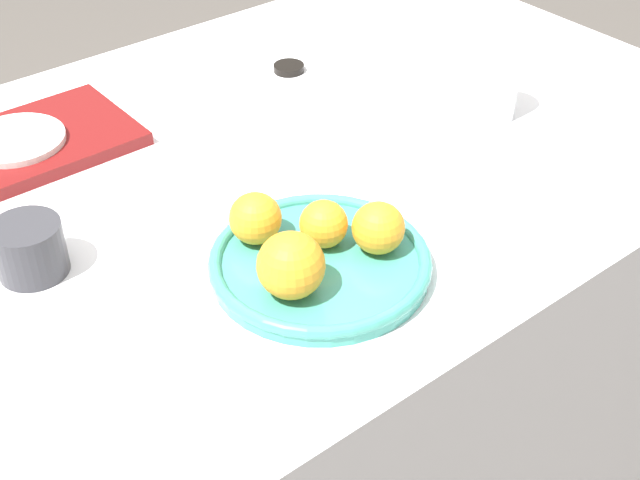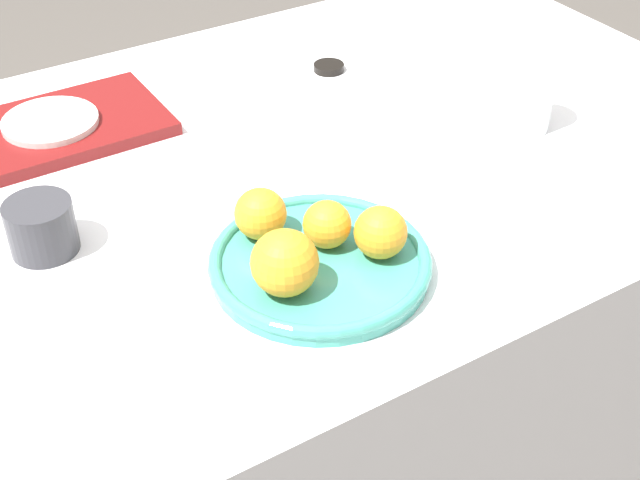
{
  "view_description": "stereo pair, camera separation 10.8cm",
  "coord_description": "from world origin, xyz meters",
  "px_view_note": "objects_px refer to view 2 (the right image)",
  "views": [
    {
      "loc": [
        -0.61,
        -0.92,
        1.43
      ],
      "look_at": [
        -0.07,
        -0.25,
        0.78
      ],
      "focal_mm": 50.0,
      "sensor_mm": 36.0,
      "label": 1
    },
    {
      "loc": [
        -0.52,
        -0.98,
        1.43
      ],
      "look_at": [
        -0.07,
        -0.25,
        0.78
      ],
      "focal_mm": 50.0,
      "sensor_mm": 36.0,
      "label": 2
    }
  ],
  "objects_px": {
    "orange_2": "(260,214)",
    "cup_1": "(41,227)",
    "orange_0": "(285,263)",
    "soy_dish": "(329,67)",
    "orange_1": "(327,224)",
    "fruit_platter": "(320,263)",
    "orange_3": "(381,232)",
    "serving_tray": "(52,130)",
    "side_plate": "(50,121)",
    "water_glass": "(529,93)"
  },
  "relations": [
    {
      "from": "orange_0",
      "to": "cup_1",
      "type": "distance_m",
      "value": 0.33
    },
    {
      "from": "orange_2",
      "to": "serving_tray",
      "type": "bearing_deg",
      "value": 108.5
    },
    {
      "from": "side_plate",
      "to": "soy_dish",
      "type": "xyz_separation_m",
      "value": [
        0.48,
        -0.04,
        -0.02
      ]
    },
    {
      "from": "water_glass",
      "to": "cup_1",
      "type": "xyz_separation_m",
      "value": [
        -0.74,
        0.09,
        -0.02
      ]
    },
    {
      "from": "serving_tray",
      "to": "side_plate",
      "type": "distance_m",
      "value": 0.01
    },
    {
      "from": "orange_0",
      "to": "serving_tray",
      "type": "xyz_separation_m",
      "value": [
        -0.11,
        0.52,
        -0.05
      ]
    },
    {
      "from": "orange_2",
      "to": "cup_1",
      "type": "bearing_deg",
      "value": 149.28
    },
    {
      "from": "orange_2",
      "to": "serving_tray",
      "type": "relative_size",
      "value": 0.19
    },
    {
      "from": "fruit_platter",
      "to": "orange_1",
      "type": "height_order",
      "value": "orange_1"
    },
    {
      "from": "fruit_platter",
      "to": "serving_tray",
      "type": "height_order",
      "value": "fruit_platter"
    },
    {
      "from": "soy_dish",
      "to": "side_plate",
      "type": "bearing_deg",
      "value": 175.62
    },
    {
      "from": "orange_0",
      "to": "cup_1",
      "type": "bearing_deg",
      "value": 130.09
    },
    {
      "from": "orange_3",
      "to": "orange_0",
      "type": "bearing_deg",
      "value": 178.98
    },
    {
      "from": "fruit_platter",
      "to": "orange_0",
      "type": "height_order",
      "value": "orange_0"
    },
    {
      "from": "orange_1",
      "to": "soy_dish",
      "type": "height_order",
      "value": "orange_1"
    },
    {
      "from": "orange_3",
      "to": "side_plate",
      "type": "relative_size",
      "value": 0.45
    },
    {
      "from": "orange_2",
      "to": "orange_3",
      "type": "relative_size",
      "value": 1.0
    },
    {
      "from": "fruit_platter",
      "to": "orange_0",
      "type": "distance_m",
      "value": 0.08
    },
    {
      "from": "soy_dish",
      "to": "serving_tray",
      "type": "bearing_deg",
      "value": 175.62
    },
    {
      "from": "serving_tray",
      "to": "cup_1",
      "type": "distance_m",
      "value": 0.29
    },
    {
      "from": "cup_1",
      "to": "soy_dish",
      "type": "relative_size",
      "value": 1.63
    },
    {
      "from": "cup_1",
      "to": "orange_1",
      "type": "bearing_deg",
      "value": -33.95
    },
    {
      "from": "orange_0",
      "to": "orange_1",
      "type": "xyz_separation_m",
      "value": [
        0.09,
        0.05,
        -0.01
      ]
    },
    {
      "from": "orange_2",
      "to": "soy_dish",
      "type": "relative_size",
      "value": 1.25
    },
    {
      "from": "orange_0",
      "to": "soy_dish",
      "type": "relative_size",
      "value": 1.52
    },
    {
      "from": "serving_tray",
      "to": "side_plate",
      "type": "xyz_separation_m",
      "value": [
        -0.0,
        -0.0,
        0.01
      ]
    },
    {
      "from": "orange_0",
      "to": "cup_1",
      "type": "relative_size",
      "value": 0.93
    },
    {
      "from": "cup_1",
      "to": "soy_dish",
      "type": "xyz_separation_m",
      "value": [
        0.58,
        0.24,
        -0.03
      ]
    },
    {
      "from": "side_plate",
      "to": "cup_1",
      "type": "relative_size",
      "value": 1.68
    },
    {
      "from": "fruit_platter",
      "to": "serving_tray",
      "type": "bearing_deg",
      "value": 109.38
    },
    {
      "from": "orange_1",
      "to": "serving_tray",
      "type": "xyz_separation_m",
      "value": [
        -0.2,
        0.48,
        -0.04
      ]
    },
    {
      "from": "orange_1",
      "to": "soy_dish",
      "type": "bearing_deg",
      "value": 57.48
    },
    {
      "from": "water_glass",
      "to": "serving_tray",
      "type": "relative_size",
      "value": 0.35
    },
    {
      "from": "water_glass",
      "to": "fruit_platter",
      "type": "bearing_deg",
      "value": -163.35
    },
    {
      "from": "orange_2",
      "to": "serving_tray",
      "type": "height_order",
      "value": "orange_2"
    },
    {
      "from": "cup_1",
      "to": "orange_0",
      "type": "bearing_deg",
      "value": -49.91
    },
    {
      "from": "orange_1",
      "to": "side_plate",
      "type": "relative_size",
      "value": 0.42
    },
    {
      "from": "orange_0",
      "to": "soy_dish",
      "type": "distance_m",
      "value": 0.61
    },
    {
      "from": "cup_1",
      "to": "side_plate",
      "type": "bearing_deg",
      "value": 70.0
    },
    {
      "from": "orange_0",
      "to": "soy_dish",
      "type": "bearing_deg",
      "value": 52.94
    },
    {
      "from": "cup_1",
      "to": "orange_2",
      "type": "bearing_deg",
      "value": -30.72
    },
    {
      "from": "orange_0",
      "to": "orange_2",
      "type": "bearing_deg",
      "value": 75.85
    },
    {
      "from": "orange_3",
      "to": "serving_tray",
      "type": "relative_size",
      "value": 0.19
    },
    {
      "from": "orange_2",
      "to": "side_plate",
      "type": "relative_size",
      "value": 0.46
    },
    {
      "from": "water_glass",
      "to": "soy_dish",
      "type": "distance_m",
      "value": 0.36
    },
    {
      "from": "soy_dish",
      "to": "water_glass",
      "type": "bearing_deg",
      "value": -64.33
    },
    {
      "from": "orange_1",
      "to": "orange_2",
      "type": "bearing_deg",
      "value": 135.53
    },
    {
      "from": "orange_1",
      "to": "orange_3",
      "type": "height_order",
      "value": "orange_3"
    },
    {
      "from": "orange_3",
      "to": "side_plate",
      "type": "bearing_deg",
      "value": 114.99
    },
    {
      "from": "fruit_platter",
      "to": "orange_3",
      "type": "bearing_deg",
      "value": -21.79
    }
  ]
}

